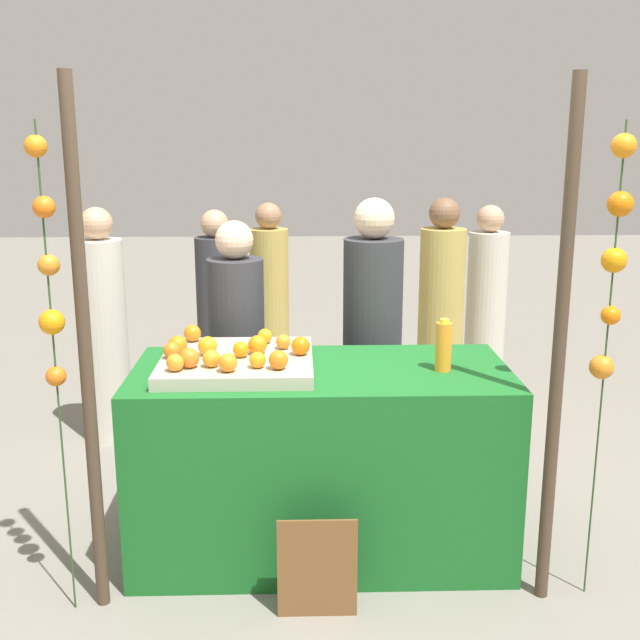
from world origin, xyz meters
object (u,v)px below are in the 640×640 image
at_px(orange_1, 175,363).
at_px(chalkboard_sign, 317,569).
at_px(juice_bottle, 444,346).
at_px(vendor_left, 238,368).
at_px(orange_0, 192,333).
at_px(vendor_right, 372,355).
at_px(stall_counter, 321,460).

xyz_separation_m(orange_1, chalkboard_sign, (0.62, -0.35, -0.81)).
distance_m(juice_bottle, vendor_left, 1.30).
distance_m(orange_0, vendor_left, 0.54).
bearing_deg(orange_1, chalkboard_sign, -29.58).
bearing_deg(juice_bottle, chalkboard_sign, -139.34).
distance_m(orange_0, vendor_right, 1.08).
xyz_separation_m(orange_1, vendor_right, (0.96, 0.95, -0.25)).
bearing_deg(chalkboard_sign, vendor_left, 108.33).
bearing_deg(orange_0, juice_bottle, -15.43).
bearing_deg(vendor_left, orange_0, -115.04).
height_order(juice_bottle, chalkboard_sign, juice_bottle).
height_order(juice_bottle, vendor_right, vendor_right).
bearing_deg(orange_1, vendor_right, 44.61).
xyz_separation_m(stall_counter, vendor_left, (-0.45, 0.69, 0.26)).
bearing_deg(juice_bottle, stall_counter, 175.30).
distance_m(vendor_left, vendor_right, 0.77).
bearing_deg(stall_counter, vendor_right, 66.87).
bearing_deg(chalkboard_sign, stall_counter, 86.65).
relative_size(stall_counter, vendor_left, 1.15).
xyz_separation_m(chalkboard_sign, vendor_right, (0.35, 1.30, 0.56)).
height_order(stall_counter, vendor_left, vendor_left).
bearing_deg(chalkboard_sign, orange_1, 150.42).
bearing_deg(stall_counter, orange_0, 155.82).
bearing_deg(orange_0, orange_1, -91.26).
xyz_separation_m(orange_0, chalkboard_sign, (0.61, -0.85, -0.81)).
bearing_deg(vendor_left, vendor_right, 3.38).
bearing_deg(vendor_left, chalkboard_sign, -71.67).
bearing_deg(vendor_right, vendor_left, -176.62).
xyz_separation_m(stall_counter, orange_1, (-0.65, -0.21, 0.56)).
bearing_deg(vendor_left, juice_bottle, -35.94).
bearing_deg(orange_1, stall_counter, 18.27).
relative_size(orange_0, vendor_right, 0.05).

